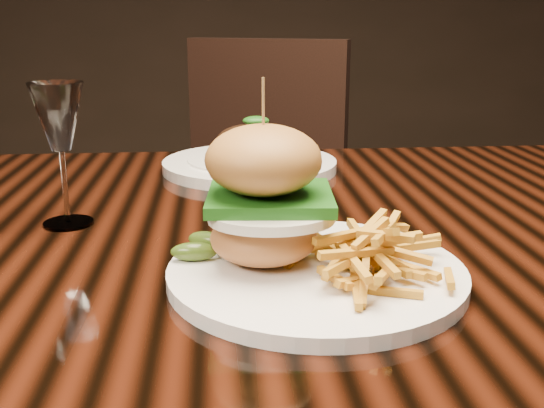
{
  "coord_description": "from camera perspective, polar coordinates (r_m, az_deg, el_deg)",
  "views": [
    {
      "loc": [
        -0.05,
        -0.8,
        1.01
      ],
      "look_at": [
        0.0,
        -0.14,
        0.81
      ],
      "focal_mm": 42.0,
      "sensor_mm": 36.0,
      "label": 1
    }
  ],
  "objects": [
    {
      "name": "far_dish",
      "position": [
        1.11,
        -2.01,
        3.99
      ],
      "size": [
        0.3,
        0.3,
        0.1
      ],
      "rotation": [
        0.0,
        0.0,
        0.04
      ],
      "color": "white",
      "rests_on": "dining_table"
    },
    {
      "name": "chair_far",
      "position": [
        1.76,
        -1.68,
        0.94
      ],
      "size": [
        0.61,
        0.61,
        0.95
      ],
      "rotation": [
        0.0,
        0.0,
        -0.4
      ],
      "color": "black",
      "rests_on": "ground"
    },
    {
      "name": "dining_table",
      "position": [
        0.87,
        -0.87,
        -6.09
      ],
      "size": [
        1.6,
        0.9,
        0.75
      ],
      "color": "black",
      "rests_on": "ground"
    },
    {
      "name": "ramekin",
      "position": [
        0.89,
        1.12,
        0.63
      ],
      "size": [
        0.09,
        0.09,
        0.03
      ],
      "primitive_type": "cube",
      "rotation": [
        0.0,
        0.0,
        -0.22
      ],
      "color": "white",
      "rests_on": "dining_table"
    },
    {
      "name": "burger_plate",
      "position": [
        0.64,
        3.0,
        -2.5
      ],
      "size": [
        0.3,
        0.3,
        0.2
      ],
      "rotation": [
        0.0,
        0.0,
        -0.28
      ],
      "color": "white",
      "rests_on": "dining_table"
    },
    {
      "name": "wine_glass",
      "position": [
        0.83,
        -18.57,
        7.0
      ],
      "size": [
        0.07,
        0.07,
        0.18
      ],
      "color": "white",
      "rests_on": "dining_table"
    }
  ]
}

